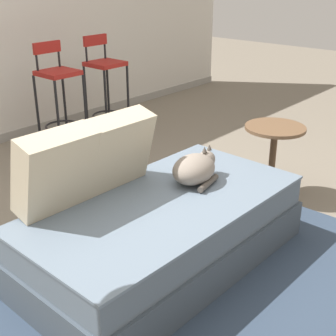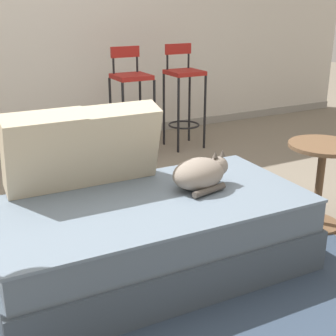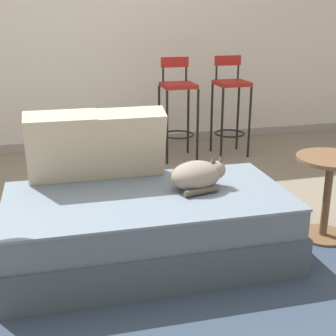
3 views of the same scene
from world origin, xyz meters
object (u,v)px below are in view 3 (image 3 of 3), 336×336
(throw_pillow_corner, at_px, (62,147))
(throw_pillow_middle, at_px, (130,143))
(bar_stool_near_window, at_px, (178,102))
(side_table, at_px, (328,186))
(cat, at_px, (198,175))
(couch, at_px, (148,227))
(bar_stool_by_doorway, at_px, (231,99))

(throw_pillow_corner, bearing_deg, throw_pillow_middle, -1.20)
(bar_stool_near_window, relative_size, side_table, 1.79)
(cat, bearing_deg, throw_pillow_middle, 137.90)
(couch, bearing_deg, bar_stool_near_window, 68.96)
(cat, height_order, bar_stool_near_window, bar_stool_near_window)
(throw_pillow_middle, relative_size, cat, 1.22)
(throw_pillow_middle, bearing_deg, bar_stool_near_window, 64.02)
(side_table, bearing_deg, cat, 176.87)
(throw_pillow_middle, xyz_separation_m, cat, (0.35, -0.32, -0.14))
(throw_pillow_middle, bearing_deg, side_table, -16.50)
(couch, height_order, bar_stool_by_doorway, bar_stool_by_doorway)
(bar_stool_near_window, height_order, bar_stool_by_doorway, bar_stool_by_doorway)
(bar_stool_by_doorway, bearing_deg, cat, -117.44)
(throw_pillow_corner, xyz_separation_m, cat, (0.77, -0.32, -0.14))
(throw_pillow_middle, distance_m, cat, 0.49)
(couch, relative_size, side_table, 3.02)
(couch, relative_size, bar_stool_near_window, 1.69)
(couch, relative_size, throw_pillow_corner, 3.72)
(couch, xyz_separation_m, throw_pillow_corner, (-0.46, 0.35, 0.44))
(throw_pillow_middle, relative_size, bar_stool_by_doorway, 0.45)
(throw_pillow_corner, relative_size, cat, 1.23)
(bar_stool_near_window, xyz_separation_m, bar_stool_by_doorway, (0.56, 0.00, 0.00))
(throw_pillow_middle, xyz_separation_m, bar_stool_by_doorway, (1.35, 1.61, -0.06))
(couch, distance_m, bar_stool_by_doorway, 2.38)
(bar_stool_by_doorway, bearing_deg, throw_pillow_middle, -129.95)
(throw_pillow_middle, distance_m, bar_stool_by_doorway, 2.10)
(bar_stool_near_window, bearing_deg, throw_pillow_middle, -115.98)
(bar_stool_near_window, distance_m, side_table, 2.04)
(cat, height_order, bar_stool_by_doorway, bar_stool_by_doorway)
(cat, distance_m, side_table, 0.89)
(side_table, bearing_deg, bar_stool_near_window, 102.62)
(side_table, bearing_deg, couch, 178.80)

